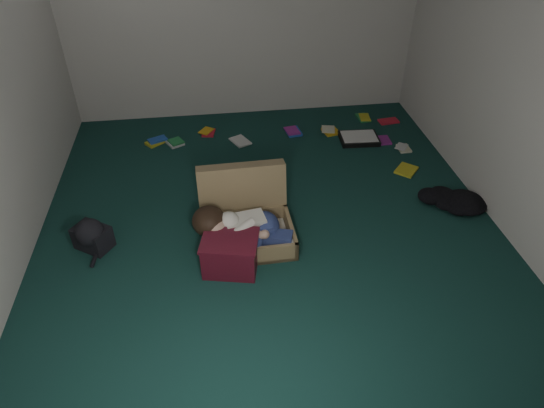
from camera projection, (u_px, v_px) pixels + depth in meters
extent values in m
plane|color=#123630|center=(270.00, 225.00, 4.30)|extent=(4.50, 4.50, 0.00)
plane|color=silver|center=(242.00, 4.00, 5.29)|extent=(4.50, 0.00, 4.50)
plane|color=silver|center=(351.00, 343.00, 1.74)|extent=(4.50, 0.00, 4.50)
plane|color=silver|center=(526.00, 73.00, 3.73)|extent=(0.00, 4.50, 4.50)
cube|color=#977E53|center=(248.00, 236.00, 4.05)|extent=(0.77, 0.56, 0.17)
cube|color=silver|center=(248.00, 240.00, 4.08)|extent=(0.71, 0.50, 0.02)
cube|color=#977E53|center=(242.00, 194.00, 4.22)|extent=(0.76, 0.25, 0.56)
cube|color=white|center=(245.00, 229.00, 3.98)|extent=(0.35, 0.24, 0.24)
sphere|color=tan|center=(215.00, 229.00, 3.88)|extent=(0.21, 0.21, 0.21)
ellipsoid|color=black|center=(209.00, 221.00, 3.90)|extent=(0.27, 0.29, 0.24)
ellipsoid|color=navy|center=(265.00, 226.00, 4.01)|extent=(0.25, 0.29, 0.24)
cube|color=navy|center=(256.00, 238.00, 3.91)|extent=(0.31, 0.24, 0.15)
cube|color=navy|center=(276.00, 239.00, 3.94)|extent=(0.29, 0.20, 0.12)
sphere|color=white|center=(288.00, 237.00, 3.99)|extent=(0.12, 0.12, 0.12)
sphere|color=white|center=(290.00, 244.00, 3.94)|extent=(0.11, 0.11, 0.11)
cylinder|color=tan|center=(254.00, 235.00, 3.84)|extent=(0.20, 0.07, 0.07)
cube|color=#4E101D|center=(231.00, 255.00, 3.80)|extent=(0.47, 0.40, 0.27)
cube|color=#4E101D|center=(230.00, 240.00, 3.71)|extent=(0.50, 0.43, 0.02)
cube|color=black|center=(359.00, 139.00, 5.49)|extent=(0.45, 0.34, 0.05)
cube|color=white|center=(359.00, 136.00, 5.47)|extent=(0.40, 0.30, 0.01)
cube|color=gold|center=(156.00, 142.00, 5.45)|extent=(0.19, 0.14, 0.02)
cube|color=red|center=(209.00, 133.00, 5.63)|extent=(0.24, 0.23, 0.02)
cube|color=silver|center=(240.00, 141.00, 5.48)|extent=(0.19, 0.23, 0.02)
cube|color=#2051B2|center=(293.00, 132.00, 5.65)|extent=(0.20, 0.23, 0.02)
cube|color=gold|center=(331.00, 132.00, 5.65)|extent=(0.24, 0.23, 0.02)
cube|color=#23813F|center=(363.00, 118.00, 5.93)|extent=(0.20, 0.16, 0.02)
cube|color=#932489|center=(384.00, 140.00, 5.49)|extent=(0.24, 0.24, 0.02)
cube|color=beige|center=(404.00, 149.00, 5.34)|extent=(0.18, 0.22, 0.02)
cube|color=gold|center=(406.00, 170.00, 5.00)|extent=(0.21, 0.24, 0.02)
cube|color=red|center=(389.00, 121.00, 5.86)|extent=(0.24, 0.22, 0.02)
cube|color=silver|center=(175.00, 143.00, 5.44)|extent=(0.22, 0.18, 0.02)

